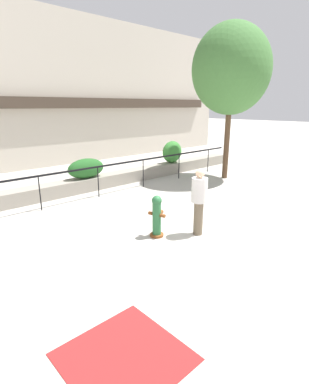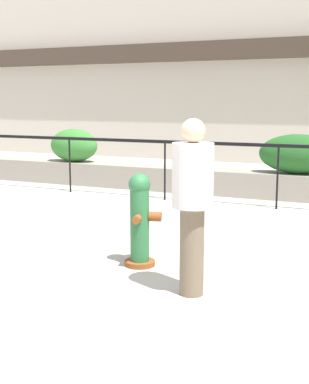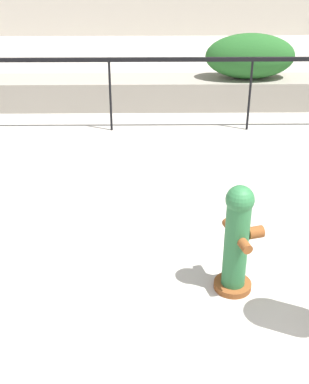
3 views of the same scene
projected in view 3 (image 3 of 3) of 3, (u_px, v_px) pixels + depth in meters
name	position (u px, v px, depth m)	size (l,w,h in m)	color
planter_wall_low	(237.00, 92.00, 9.33)	(18.00, 0.70, 0.50)	gray
fence_railing_segment	(252.00, 66.00, 7.99)	(15.00, 0.05, 1.15)	black
hedge_bush_1	(250.00, 56.00, 9.02)	(1.52, 0.69, 0.76)	#235B23
fire_hydrant	(237.00, 239.00, 4.77)	(0.47, 0.48, 1.08)	brown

